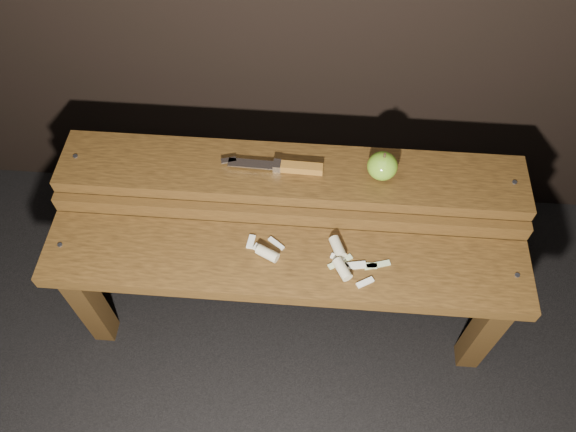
# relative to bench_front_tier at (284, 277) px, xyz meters

# --- Properties ---
(ground) EXTENTS (60.00, 60.00, 0.00)m
(ground) POSITION_rel_bench_front_tier_xyz_m (0.00, 0.06, -0.35)
(ground) COLOR black
(bench_front_tier) EXTENTS (1.20, 0.20, 0.42)m
(bench_front_tier) POSITION_rel_bench_front_tier_xyz_m (0.00, 0.00, 0.00)
(bench_front_tier) COLOR #35210D
(bench_front_tier) RESTS_ON ground
(bench_rear_tier) EXTENTS (1.20, 0.21, 0.50)m
(bench_rear_tier) POSITION_rel_bench_front_tier_xyz_m (0.00, 0.23, 0.06)
(bench_rear_tier) COLOR #35210D
(bench_rear_tier) RESTS_ON ground
(apple) EXTENTS (0.08, 0.08, 0.08)m
(apple) POSITION_rel_bench_front_tier_xyz_m (0.23, 0.23, 0.18)
(apple) COLOR #68981F
(apple) RESTS_ON bench_rear_tier
(knife) EXTENTS (0.26, 0.04, 0.02)m
(knife) POSITION_rel_bench_front_tier_xyz_m (-0.01, 0.23, 0.16)
(knife) COLOR brown
(knife) RESTS_ON bench_rear_tier
(apple_scraps) EXTENTS (0.36, 0.13, 0.03)m
(apple_scraps) POSITION_rel_bench_front_tier_xyz_m (0.08, 0.02, 0.08)
(apple_scraps) COLOR beige
(apple_scraps) RESTS_ON bench_front_tier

